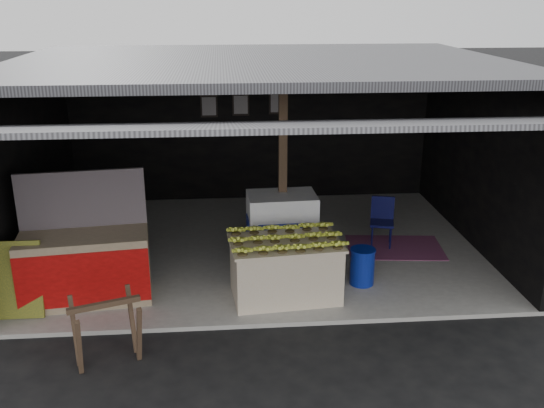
{
  "coord_description": "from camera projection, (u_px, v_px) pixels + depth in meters",
  "views": [
    {
      "loc": [
        -0.56,
        -6.56,
        3.91
      ],
      "look_at": [
        0.11,
        1.5,
        1.1
      ],
      "focal_mm": 40.0,
      "sensor_mm": 36.0,
      "label": 1
    }
  ],
  "objects": [
    {
      "name": "white_crate",
      "position": [
        282.0,
        230.0,
        8.95
      ],
      "size": [
        1.02,
        0.72,
        1.1
      ],
      "rotation": [
        0.0,
        0.0,
        0.05
      ],
      "color": "white",
      "rests_on": "concrete_slab"
    },
    {
      "name": "neighbor_stall",
      "position": [
        86.0,
        264.0,
        7.92
      ],
      "size": [
        1.71,
        0.92,
        1.69
      ],
      "rotation": [
        0.0,
        0.0,
        0.11
      ],
      "color": "#998466",
      "rests_on": "concrete_slab"
    },
    {
      "name": "ground",
      "position": [
        273.0,
        328.0,
        7.5
      ],
      "size": [
        80.0,
        80.0,
        0.0
      ],
      "primitive_type": "plane",
      "color": "black",
      "rests_on": "ground"
    },
    {
      "name": "magenta_rug",
      "position": [
        394.0,
        247.0,
        9.71
      ],
      "size": [
        1.6,
        1.16,
        0.01
      ],
      "primitive_type": "cube",
      "rotation": [
        0.0,
        0.0,
        -0.11
      ],
      "color": "#6C1849",
      "rests_on": "concrete_slab"
    },
    {
      "name": "sawhorse",
      "position": [
        106.0,
        325.0,
        6.62
      ],
      "size": [
        0.87,
        0.86,
        0.77
      ],
      "rotation": [
        0.0,
        0.0,
        0.34
      ],
      "color": "#4C3526",
      "rests_on": "ground"
    },
    {
      "name": "plastic_chair",
      "position": [
        382.0,
        217.0,
        9.73
      ],
      "size": [
        0.45,
        0.45,
        0.78
      ],
      "rotation": [
        0.0,
        0.0,
        -0.26
      ],
      "color": "#0A0C3C",
      "rests_on": "concrete_slab"
    },
    {
      "name": "banana_pile",
      "position": [
        286.0,
        236.0,
        7.87
      ],
      "size": [
        1.4,
        0.92,
        0.16
      ],
      "primitive_type": null,
      "rotation": [
        0.0,
        0.0,
        0.09
      ],
      "color": "yellow",
      "rests_on": "banana_table"
    },
    {
      "name": "banana_table",
      "position": [
        285.0,
        269.0,
        8.02
      ],
      "size": [
        1.52,
        1.02,
        0.79
      ],
      "rotation": [
        0.0,
        0.0,
        0.09
      ],
      "color": "beige",
      "rests_on": "concrete_slab"
    },
    {
      "name": "green_signboard",
      "position": [
        15.0,
        280.0,
        7.51
      ],
      "size": [
        0.66,
        0.25,
        0.97
      ],
      "primitive_type": "cube",
      "rotation": [
        -0.21,
        0.0,
        0.0
      ],
      "color": "black",
      "rests_on": "concrete_slab"
    },
    {
      "name": "water_barrel",
      "position": [
        362.0,
        267.0,
        8.43
      ],
      "size": [
        0.34,
        0.34,
        0.5
      ],
      "primitive_type": "cylinder",
      "color": "navy",
      "rests_on": "concrete_slab"
    },
    {
      "name": "concrete_slab",
      "position": [
        260.0,
        246.0,
        9.84
      ],
      "size": [
        7.0,
        5.0,
        0.06
      ],
      "primitive_type": "cube",
      "color": "gray",
      "rests_on": "ground"
    },
    {
      "name": "shophouse",
      "position": [
        258.0,
        116.0,
        9.46
      ],
      "size": [
        7.4,
        7.29,
        3.02
      ],
      "color": "black",
      "rests_on": "ground"
    },
    {
      "name": "picture_frames",
      "position": [
        242.0,
        105.0,
        11.46
      ],
      "size": [
        1.62,
        0.04,
        0.46
      ],
      "color": "black",
      "rests_on": "shophouse"
    }
  ]
}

